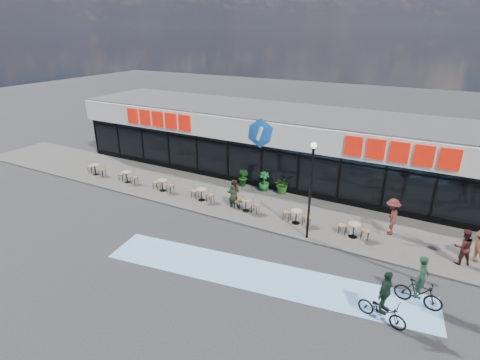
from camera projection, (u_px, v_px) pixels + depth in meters
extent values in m
plane|color=#28282B|center=(202.00, 237.00, 18.89)|extent=(120.00, 120.00, 0.00)
cube|color=#56524C|center=(243.00, 202.00, 22.53)|extent=(44.00, 5.00, 0.10)
cube|color=#7DB8EC|center=(260.00, 276.00, 15.90)|extent=(14.17, 4.13, 0.01)
cube|color=black|center=(280.00, 154.00, 26.47)|extent=(30.00, 6.00, 3.00)
cube|color=silver|center=(280.00, 123.00, 25.50)|extent=(30.60, 6.30, 1.50)
cube|color=#47474C|center=(281.00, 111.00, 25.32)|extent=(30.60, 6.30, 0.10)
cube|color=navy|center=(262.00, 144.00, 23.41)|extent=(30.60, 0.08, 0.18)
cube|color=black|center=(262.00, 150.00, 23.57)|extent=(30.00, 0.06, 0.08)
cube|color=black|center=(261.00, 186.00, 24.50)|extent=(30.00, 0.10, 0.40)
cube|color=red|center=(158.00, 119.00, 26.44)|extent=(5.63, 0.18, 1.10)
cube|color=red|center=(399.00, 152.00, 19.39)|extent=(5.63, 0.18, 1.10)
ellipsoid|color=blue|center=(260.00, 133.00, 22.91)|extent=(1.90, 0.24, 1.90)
cylinder|color=black|center=(96.00, 137.00, 30.61)|extent=(0.10, 0.10, 3.00)
cylinder|color=black|center=(118.00, 141.00, 29.51)|extent=(0.10, 0.10, 3.00)
cylinder|color=black|center=(142.00, 145.00, 28.41)|extent=(0.10, 0.10, 3.00)
cylinder|color=black|center=(169.00, 150.00, 27.30)|extent=(0.10, 0.10, 3.00)
cylinder|color=black|center=(197.00, 155.00, 26.20)|extent=(0.10, 0.10, 3.00)
cylinder|color=black|center=(228.00, 161.00, 25.10)|extent=(0.10, 0.10, 3.00)
cylinder|color=black|center=(261.00, 167.00, 24.00)|extent=(0.10, 0.10, 3.00)
cylinder|color=black|center=(298.00, 174.00, 22.90)|extent=(0.10, 0.10, 3.00)
cylinder|color=black|center=(339.00, 181.00, 21.80)|extent=(0.10, 0.10, 3.00)
cylinder|color=black|center=(384.00, 189.00, 20.70)|extent=(0.10, 0.10, 3.00)
cylinder|color=black|center=(434.00, 198.00, 19.60)|extent=(0.10, 0.10, 3.00)
cylinder|color=black|center=(310.00, 195.00, 17.75)|extent=(0.12, 0.12, 4.67)
sphere|color=#FFF2CC|center=(314.00, 145.00, 16.83)|extent=(0.28, 0.28, 0.28)
cylinder|color=tan|center=(95.00, 165.00, 26.36)|extent=(0.60, 0.60, 0.04)
cylinder|color=black|center=(95.00, 170.00, 26.49)|extent=(0.06, 0.06, 0.70)
cylinder|color=black|center=(96.00, 174.00, 26.63)|extent=(0.40, 0.40, 0.02)
cylinder|color=tan|center=(126.00, 172.00, 25.03)|extent=(0.60, 0.60, 0.04)
cylinder|color=black|center=(127.00, 177.00, 25.17)|extent=(0.06, 0.06, 0.70)
cylinder|color=black|center=(128.00, 182.00, 25.30)|extent=(0.40, 0.40, 0.02)
cylinder|color=tan|center=(162.00, 180.00, 23.71)|extent=(0.60, 0.60, 0.04)
cylinder|color=black|center=(162.00, 185.00, 23.84)|extent=(0.06, 0.06, 0.70)
cylinder|color=black|center=(163.00, 191.00, 23.97)|extent=(0.40, 0.40, 0.02)
cylinder|color=tan|center=(201.00, 189.00, 22.38)|extent=(0.60, 0.60, 0.04)
cylinder|color=black|center=(202.00, 195.00, 22.51)|extent=(0.06, 0.06, 0.70)
cylinder|color=black|center=(202.00, 200.00, 22.65)|extent=(0.40, 0.40, 0.02)
cylinder|color=tan|center=(246.00, 199.00, 21.05)|extent=(0.60, 0.60, 0.04)
cylinder|color=black|center=(246.00, 205.00, 21.19)|extent=(0.06, 0.06, 0.70)
cylinder|color=black|center=(246.00, 211.00, 21.32)|extent=(0.40, 0.40, 0.02)
cylinder|color=tan|center=(296.00, 211.00, 19.73)|extent=(0.60, 0.60, 0.04)
cylinder|color=black|center=(296.00, 217.00, 19.86)|extent=(0.06, 0.06, 0.70)
cylinder|color=black|center=(296.00, 223.00, 19.99)|extent=(0.40, 0.40, 0.02)
cylinder|color=tan|center=(354.00, 224.00, 18.40)|extent=(0.60, 0.60, 0.04)
cylinder|color=black|center=(353.00, 230.00, 18.53)|extent=(0.06, 0.06, 0.70)
cylinder|color=black|center=(353.00, 237.00, 18.67)|extent=(0.40, 0.40, 0.02)
imported|color=#174B15|center=(244.00, 177.00, 24.45)|extent=(0.82, 0.74, 1.25)
imported|color=#195720|center=(264.00, 181.00, 23.82)|extent=(0.97, 0.97, 1.23)
imported|color=#215518|center=(282.00, 184.00, 23.44)|extent=(1.24, 1.32, 1.19)
imported|color=black|center=(232.00, 196.00, 21.48)|extent=(0.56, 0.41, 1.42)
imported|color=#3F2516|center=(233.00, 193.00, 21.62)|extent=(0.96, 0.86, 1.65)
imported|color=#50201C|center=(392.00, 217.00, 18.62)|extent=(0.86, 1.32, 1.91)
imported|color=#50301C|center=(480.00, 246.00, 16.45)|extent=(0.61, 1.02, 1.54)
imported|color=#3E1A16|center=(463.00, 247.00, 16.28)|extent=(1.00, 0.91, 1.68)
imported|color=black|center=(382.00, 311.00, 13.28)|extent=(1.88, 1.06, 0.93)
imported|color=#1A2F20|center=(385.00, 292.00, 12.97)|extent=(0.64, 1.04, 1.65)
imported|color=black|center=(418.00, 294.00, 14.04)|extent=(1.80, 0.73, 1.05)
imported|color=#1C3324|center=(422.00, 277.00, 13.74)|extent=(0.49, 0.67, 1.70)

